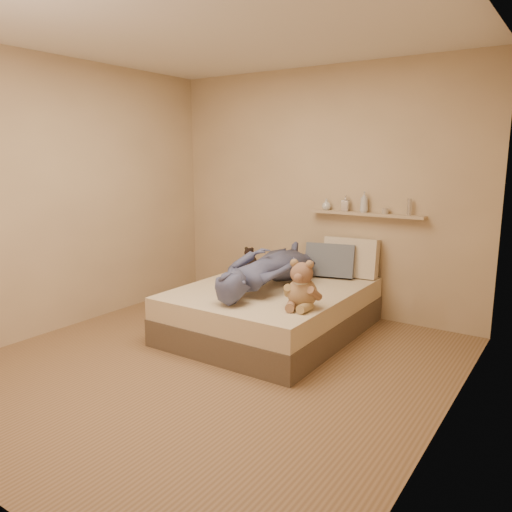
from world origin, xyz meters
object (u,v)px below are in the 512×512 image
Objects in this scene: teddy_bear at (302,288)px; dark_plush at (250,260)px; pillow_cream at (351,257)px; pillow_grey at (330,261)px; bed at (272,310)px; wall_shelf at (366,214)px; game_console at (228,280)px; person at (270,267)px.

teddy_bear is 1.64× the size of dark_plush.
pillow_grey is at bearing -140.39° from pillow_cream.
bed is 4.60× the size of teddy_bear.
bed is at bearing -39.64° from dark_plush.
bed is at bearing -121.18° from wall_shelf.
game_console is at bearing -65.09° from dark_plush.
dark_plush is (-1.17, 0.95, -0.06)m from teddy_bear.
game_console is at bearing -115.90° from wall_shelf.
bed is 9.86× the size of game_console.
pillow_cream is 0.46× the size of wall_shelf.
pillow_cream reaches higher than pillow_grey.
pillow_cream is at bearing -143.85° from wall_shelf.
wall_shelf is (0.11, 0.08, 0.45)m from pillow_cream.
bed is 0.87m from dark_plush.
pillow_cream is (1.06, 0.32, 0.09)m from dark_plush.
pillow_grey is 0.42× the size of wall_shelf.
person is (0.11, 0.51, 0.03)m from game_console.
game_console is at bearing -108.95° from pillow_grey.
bed is 1.58× the size of wall_shelf.
bed is 0.42m from person.
pillow_cream is at bearing 66.56° from game_console.
teddy_bear reaches higher than game_console.
bed is at bearing 74.70° from game_console.
teddy_bear is at bearing -75.91° from pillow_grey.
pillow_cream is at bearing 95.15° from teddy_bear.
bed is 7.56× the size of dark_plush.
pillow_cream reaches higher than dark_plush.
pillow_cream is 1.10× the size of pillow_grey.
game_console is at bearing -113.44° from pillow_cream.
bed is at bearing 141.70° from teddy_bear.
teddy_bear is at bearing -84.85° from pillow_cream.
dark_plush is 0.46× the size of pillow_cream.
bed is 3.45× the size of pillow_cream.
teddy_bear is 0.73m from person.
game_console is 0.35× the size of pillow_cream.
wall_shelf is at bearing 64.10° from game_console.
pillow_grey is at bearing 71.05° from game_console.
bed is 0.81m from teddy_bear.
teddy_bear is 1.16m from pillow_grey.
teddy_bear is at bearing 5.99° from game_console.
bed is at bearing -168.08° from person.
wall_shelf reaches higher than teddy_bear.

